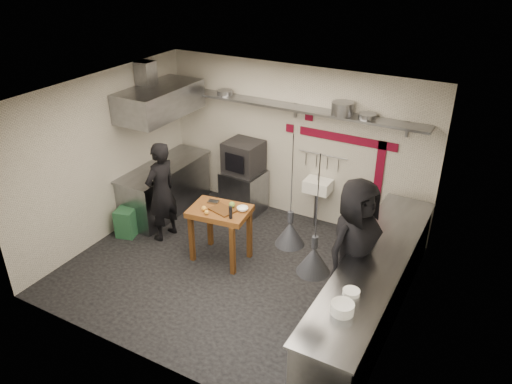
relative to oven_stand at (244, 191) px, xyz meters
The scene contains 47 objects.
floor 1.98m from the oven_stand, 63.90° to the right, with size 5.00×5.00×0.00m, color black.
ceiling 3.09m from the oven_stand, 63.90° to the right, with size 5.00×5.00×0.00m, color beige.
wall_back 1.36m from the oven_stand, 22.82° to the left, with size 5.00×0.04×2.80m, color beige.
wall_front 4.06m from the oven_stand, 77.48° to the right, with size 5.00×0.04×2.80m, color beige.
wall_left 2.60m from the oven_stand, 133.41° to the right, with size 0.04×4.20×2.80m, color beige.
wall_right 3.91m from the oven_stand, 27.44° to the right, with size 0.04×4.20×2.80m, color beige.
red_band_horiz 2.24m from the oven_stand, 10.65° to the left, with size 1.70×0.02×0.14m, color #60081C.
red_band_vert 2.56m from the oven_stand, ahead, with size 0.14×0.02×1.10m, color #60081C.
red_tile_a 1.93m from the oven_stand, 17.08° to the left, with size 0.14×0.02×0.14m, color #60081C.
red_tile_b 1.52m from the oven_stand, 24.24° to the left, with size 0.14×0.02×0.14m, color #60081C.
back_shelf 1.93m from the oven_stand, 11.85° to the left, with size 4.60×0.34×0.04m, color slate.
shelf_bracket_left 1.96m from the oven_stand, 162.56° to the left, with size 0.04×0.06×0.24m, color slate.
shelf_bracket_mid 1.86m from the oven_stand, 21.09° to the left, with size 0.04×0.06×0.24m, color slate.
shelf_bracket_right 3.21m from the oven_stand, ahead, with size 0.04×0.06×0.24m, color slate.
pan_far_left 1.86m from the oven_stand, 159.27° to the left, with size 0.28×0.28×0.09m, color slate.
pan_mid_left 1.85m from the oven_stand, 159.71° to the left, with size 0.22×0.22×0.07m, color slate.
stock_pot 2.53m from the oven_stand, ahead, with size 0.35×0.35×0.20m, color slate.
pan_right 2.80m from the oven_stand, ahead, with size 0.28×0.28×0.08m, color slate.
oven_stand is the anchor object (origin of this frame).
combi_oven 0.69m from the oven_stand, 113.96° to the left, with size 0.63×0.59×0.58m, color black.
oven_door 0.73m from the oven_stand, 82.17° to the right, with size 0.44×0.03×0.46m, color #60081C.
oven_glass 0.75m from the oven_stand, 92.18° to the right, with size 0.39×0.02×0.34m, color black.
hand_sink 1.46m from the oven_stand, ahead, with size 0.46×0.34×0.22m, color white.
sink_tap 1.52m from the oven_stand, ahead, with size 0.03×0.03×0.14m, color slate.
sink_drain 1.41m from the oven_stand, ahead, with size 0.06×0.06×0.66m, color slate.
utensil_rail 1.71m from the oven_stand, 12.81° to the left, with size 0.02×0.02×0.90m, color slate.
counter_right 3.47m from the oven_stand, 30.10° to the right, with size 0.70×3.80×0.90m, color slate.
counter_right_top 3.51m from the oven_stand, 30.10° to the right, with size 0.76×3.90×0.03m, color slate.
plate_stack 4.20m from the oven_stand, 44.42° to the right, with size 0.26×0.26×0.13m, color white.
small_bowl_right 3.94m from the oven_stand, 40.77° to the right, with size 0.21×0.21×0.05m, color white.
counter_left 1.47m from the oven_stand, 151.95° to the right, with size 0.70×1.90×0.90m, color slate.
counter_left_top 1.56m from the oven_stand, 151.95° to the right, with size 0.76×2.00×0.03m, color slate.
extractor_hood 2.26m from the oven_stand, 151.01° to the right, with size 0.78×1.60×0.50m, color slate.
hood_duct 2.71m from the oven_stand, 155.22° to the right, with size 0.28×0.28×0.50m, color slate.
green_bin 2.21m from the oven_stand, 127.38° to the right, with size 0.32×0.32×0.50m, color #265C39.
prep_table 1.63m from the oven_stand, 72.87° to the right, with size 0.92×0.64×0.92m, color brown, non-canonical shape.
cutting_board 1.76m from the oven_stand, 70.85° to the right, with size 0.37×0.26×0.03m, color #532F13.
pepper_mill 1.99m from the oven_stand, 65.54° to the right, with size 0.05×0.05×0.20m, color black.
lemon_a 1.83m from the oven_stand, 80.08° to the right, with size 0.08×0.08×0.08m, color gold.
lemon_b 1.92m from the oven_stand, 77.44° to the right, with size 0.07×0.07×0.07m, color gold.
veg_ball 1.66m from the oven_stand, 66.39° to the right, with size 0.10×0.10×0.10m, color olive.
steel_tray 1.56m from the oven_stand, 78.75° to the right, with size 0.17×0.11×0.03m, color slate.
bowl 1.74m from the oven_stand, 60.27° to the right, with size 0.18×0.18×0.06m, color white.
heat_lamp_near 3.77m from the oven_stand, 50.21° to the right, with size 0.36×0.36×1.40m, color black, non-canonical shape.
heat_lamp_far 4.29m from the oven_stand, 48.47° to the right, with size 0.38×0.38×1.41m, color black, non-canonical shape.
chef_left 1.71m from the oven_stand, 116.64° to the right, with size 0.64×0.42×1.75m, color black.
chef_right 3.18m from the oven_stand, 31.26° to the right, with size 0.95×0.62×1.95m, color black.
Camera 1 is at (3.37, -5.43, 4.70)m, focal length 35.00 mm.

